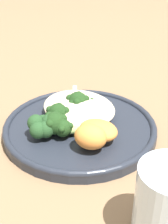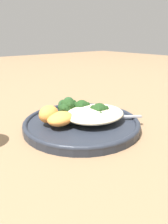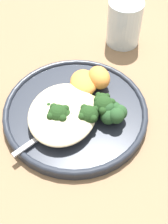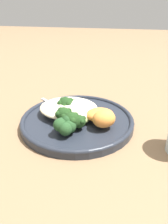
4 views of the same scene
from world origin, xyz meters
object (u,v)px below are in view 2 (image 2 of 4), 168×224
(broccoli_stalk_1, at_px, (96,112))
(broccoli_stalk_6, at_px, (65,112))
(plate, at_px, (80,124))
(sweet_potato_chunk_0, at_px, (60,119))
(broccoli_stalk_2, at_px, (89,114))
(kale_tuft, at_px, (67,105))
(spoon, at_px, (109,116))
(broccoli_stalk_5, at_px, (69,107))
(sweet_potato_chunk_1, at_px, (49,114))
(broccoli_stalk_0, at_px, (90,118))
(broccoli_stalk_4, at_px, (80,109))
(broccoli_stalk_3, at_px, (78,112))
(quinoa_mound, at_px, (94,113))

(broccoli_stalk_1, bearing_deg, broccoli_stalk_6, 150.58)
(plate, distance_m, sweet_potato_chunk_0, 0.06)
(broccoli_stalk_2, relative_size, kale_tuft, 1.76)
(broccoli_stalk_6, height_order, sweet_potato_chunk_0, broccoli_stalk_6)
(plate, distance_m, spoon, 0.07)
(broccoli_stalk_5, bearing_deg, sweet_potato_chunk_0, 163.94)
(broccoli_stalk_1, distance_m, sweet_potato_chunk_1, 0.11)
(broccoli_stalk_0, xyz_separation_m, broccoli_stalk_4, (-0.01, -0.06, 0.01))
(broccoli_stalk_4, height_order, spoon, broccoli_stalk_4)
(broccoli_stalk_1, relative_size, sweet_potato_chunk_1, 1.93)
(broccoli_stalk_3, relative_size, spoon, 1.04)
(quinoa_mound, bearing_deg, sweet_potato_chunk_0, -13.80)
(broccoli_stalk_5, distance_m, sweet_potato_chunk_1, 0.07)
(kale_tuft, bearing_deg, spoon, 115.06)
(broccoli_stalk_3, distance_m, broccoli_stalk_6, 0.03)
(quinoa_mound, relative_size, sweet_potato_chunk_1, 2.78)
(broccoli_stalk_1, relative_size, broccoli_stalk_4, 1.04)
(broccoli_stalk_5, xyz_separation_m, sweet_potato_chunk_1, (0.07, 0.02, 0.00))
(broccoli_stalk_1, relative_size, kale_tuft, 1.96)
(sweet_potato_chunk_1, bearing_deg, quinoa_mound, 153.21)
(broccoli_stalk_6, distance_m, spoon, 0.11)
(quinoa_mound, relative_size, broccoli_stalk_0, 1.75)
(broccoli_stalk_0, relative_size, sweet_potato_chunk_1, 1.59)
(quinoa_mound, xyz_separation_m, sweet_potato_chunk_0, (0.08, -0.02, 0.00))
(broccoli_stalk_3, bearing_deg, broccoli_stalk_0, -113.45)
(broccoli_stalk_5, height_order, sweet_potato_chunk_1, sweet_potato_chunk_1)
(plate, height_order, spoon, spoon)
(quinoa_mound, bearing_deg, broccoli_stalk_3, -58.26)
(quinoa_mound, height_order, broccoli_stalk_1, broccoli_stalk_1)
(spoon, bearing_deg, broccoli_stalk_2, -174.35)
(broccoli_stalk_3, bearing_deg, broccoli_stalk_6, 118.99)
(broccoli_stalk_1, bearing_deg, sweet_potato_chunk_1, 173.16)
(plate, bearing_deg, kale_tuft, -100.15)
(broccoli_stalk_6, xyz_separation_m, sweet_potato_chunk_0, (0.04, 0.03, 0.00))
(plate, relative_size, spoon, 2.80)
(broccoli_stalk_1, bearing_deg, broccoli_stalk_2, 158.64)
(broccoli_stalk_3, relative_size, broccoli_stalk_6, 1.32)
(broccoli_stalk_4, height_order, sweet_potato_chunk_0, broccoli_stalk_4)
(broccoli_stalk_4, distance_m, broccoli_stalk_6, 0.04)
(broccoli_stalk_6, bearing_deg, broccoli_stalk_1, -119.20)
(plate, xyz_separation_m, broccoli_stalk_1, (-0.03, 0.02, 0.03))
(broccoli_stalk_5, bearing_deg, quinoa_mound, -121.47)
(broccoli_stalk_2, bearing_deg, spoon, -17.08)
(broccoli_stalk_3, distance_m, sweet_potato_chunk_1, 0.08)
(broccoli_stalk_0, relative_size, broccoli_stalk_3, 0.82)
(broccoli_stalk_2, distance_m, sweet_potato_chunk_0, 0.07)
(broccoli_stalk_0, xyz_separation_m, spoon, (-0.06, 0.01, -0.01))
(sweet_potato_chunk_0, bearing_deg, kale_tuft, -134.51)
(broccoli_stalk_4, bearing_deg, broccoli_stalk_1, -98.29)
(broccoli_stalk_5, bearing_deg, broccoli_stalk_6, 154.84)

